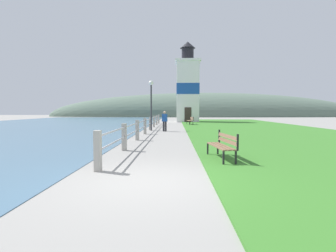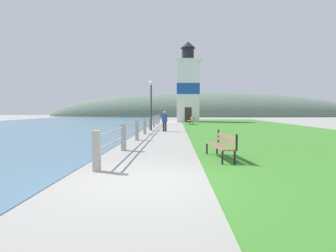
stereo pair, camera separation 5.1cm
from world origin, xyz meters
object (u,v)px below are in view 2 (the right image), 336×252
lamp_post (151,96)px  park_bench_midway (191,120)px  park_bench_near (222,144)px  lighthouse (188,87)px  person_strolling (165,120)px

lamp_post → park_bench_midway: bearing=66.5°
park_bench_near → lighthouse: size_ratio=0.17×
lighthouse → person_strolling: bearing=-98.6°
park_bench_midway → lamp_post: bearing=59.6°
lamp_post → park_bench_near: bearing=-74.1°
lighthouse → person_strolling: (-2.48, -16.28, -3.90)m
park_bench_near → park_bench_midway: bearing=-98.2°
lighthouse → park_bench_midway: bearing=-89.9°
lighthouse → lamp_post: size_ratio=2.77×
person_strolling → park_bench_midway: bearing=2.1°
park_bench_midway → person_strolling: bearing=67.5°
park_bench_near → lamp_post: (-3.48, 12.19, 2.20)m
park_bench_near → park_bench_midway: 20.44m
park_bench_midway → lighthouse: size_ratio=0.17×
park_bench_near → lamp_post: bearing=-82.0°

